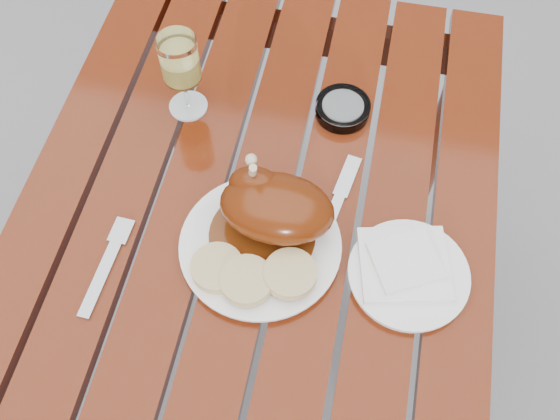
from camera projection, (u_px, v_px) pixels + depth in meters
The scene contains 11 objects.
ground at pixel (261, 365), 1.67m from camera, with size 60.00×60.00×0.00m, color slate.
table at pixel (256, 315), 1.35m from camera, with size 0.80×1.20×0.75m, color maroon.
dinner_plate at pixel (260, 246), 1.00m from camera, with size 0.26×0.26×0.02m, color white.
roast_duck at pixel (273, 206), 0.97m from camera, with size 0.20×0.17×0.13m.
bread_dumplings at pixel (251, 274), 0.96m from camera, with size 0.20×0.11×0.03m.
wine_glass at pixel (183, 76), 1.09m from camera, with size 0.07×0.07×0.17m, color #F6E970.
side_plate at pixel (408, 275), 0.98m from camera, with size 0.19×0.19×0.02m, color white.
napkin at pixel (404, 264), 0.97m from camera, with size 0.14×0.13×0.01m, color white.
ashtray at pixel (343, 109), 1.14m from camera, with size 0.10×0.10×0.03m, color #B2B7BC.
fork at pixel (104, 271), 0.99m from camera, with size 0.02×0.16×0.01m, color gray.
knife at pixel (331, 217), 1.04m from camera, with size 0.02×0.19×0.01m, color gray.
Camera 1 is at (0.15, -0.46, 1.66)m, focal length 40.00 mm.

